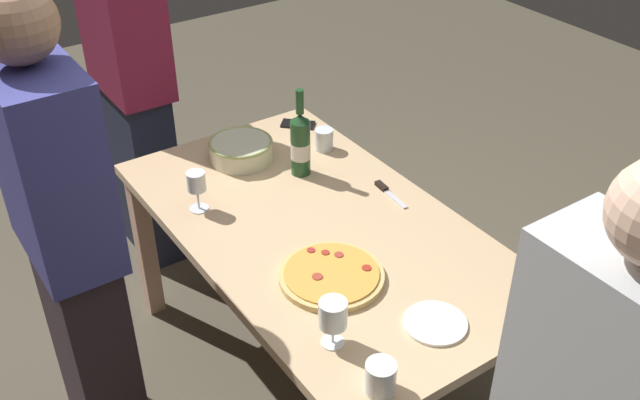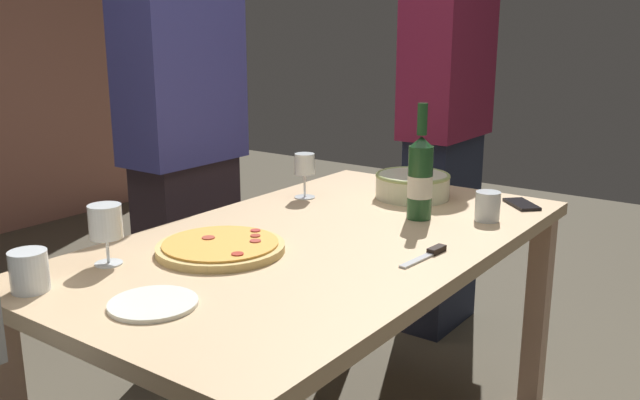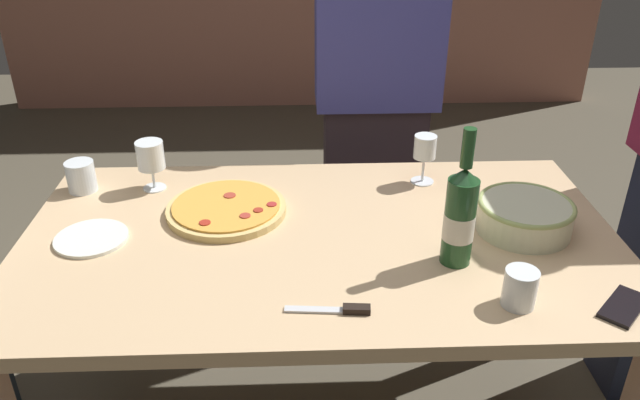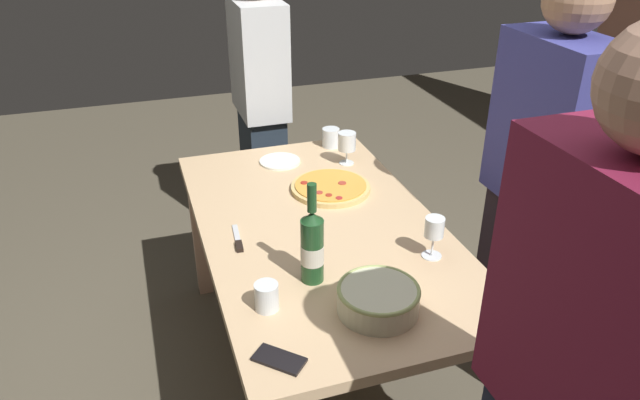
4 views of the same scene
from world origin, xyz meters
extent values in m
cube|color=#D2AE81|center=(0.00, 0.00, 0.73)|extent=(1.60, 0.90, 0.04)
cube|color=#D4A68A|center=(0.74, -0.40, 0.35)|extent=(0.07, 0.07, 0.71)
cube|color=#D4A68A|center=(0.74, 0.40, 0.35)|extent=(0.07, 0.07, 0.71)
cylinder|color=#D9B86E|center=(-0.26, 0.13, 0.76)|extent=(0.34, 0.34, 0.02)
cylinder|color=gold|center=(-0.26, 0.13, 0.77)|extent=(0.31, 0.31, 0.01)
cylinder|color=#A23120|center=(-0.17, 0.09, 0.78)|extent=(0.03, 0.03, 0.00)
cylinder|color=#AA3A2D|center=(-0.20, 0.06, 0.78)|extent=(0.03, 0.03, 0.00)
cylinder|color=#A82C29|center=(-0.13, 0.13, 0.78)|extent=(0.03, 0.03, 0.00)
cylinder|color=#A72C1D|center=(-0.31, 0.03, 0.78)|extent=(0.03, 0.03, 0.00)
cylinder|color=#A93C2C|center=(-0.26, 0.18, 0.78)|extent=(0.03, 0.03, 0.00)
cylinder|color=beige|center=(0.55, 0.01, 0.79)|extent=(0.25, 0.25, 0.08)
torus|color=#9DAD63|center=(0.55, 0.01, 0.83)|extent=(0.26, 0.26, 0.01)
cylinder|color=#1E4723|center=(0.33, -0.14, 0.86)|extent=(0.08, 0.08, 0.23)
cone|color=#1E4723|center=(0.33, -0.14, 0.99)|extent=(0.08, 0.08, 0.03)
cylinder|color=#1E4723|center=(0.33, -0.14, 1.06)|extent=(0.03, 0.03, 0.10)
cylinder|color=silver|center=(0.33, -0.14, 0.85)|extent=(0.08, 0.08, 0.07)
cylinder|color=white|center=(-0.50, 0.29, 0.75)|extent=(0.07, 0.07, 0.00)
cylinder|color=white|center=(-0.50, 0.29, 0.79)|extent=(0.01, 0.01, 0.07)
cylinder|color=white|center=(-0.50, 0.29, 0.86)|extent=(0.08, 0.08, 0.08)
cylinder|color=maroon|center=(-0.50, 0.29, 0.83)|extent=(0.07, 0.07, 0.03)
cylinder|color=white|center=(0.33, 0.31, 0.75)|extent=(0.07, 0.07, 0.00)
cylinder|color=white|center=(0.33, 0.31, 0.79)|extent=(0.01, 0.01, 0.08)
cylinder|color=white|center=(0.33, 0.31, 0.87)|extent=(0.07, 0.07, 0.07)
cylinder|color=maroon|center=(0.33, 0.31, 0.84)|extent=(0.06, 0.06, 0.02)
cylinder|color=white|center=(0.43, -0.32, 0.80)|extent=(0.08, 0.08, 0.09)
cylinder|color=white|center=(-0.71, 0.29, 0.80)|extent=(0.09, 0.09, 0.09)
cylinder|color=white|center=(-0.61, 0.00, 0.76)|extent=(0.19, 0.19, 0.01)
cube|color=black|center=(0.67, -0.34, 0.76)|extent=(0.15, 0.15, 0.01)
cube|color=silver|center=(-0.02, -0.32, 0.75)|extent=(0.14, 0.03, 0.01)
cube|color=black|center=(0.07, -0.33, 0.76)|extent=(0.06, 0.03, 0.02)
cube|color=#1C2235|center=(1.18, 0.20, 0.43)|extent=(0.38, 0.20, 0.86)
cube|color=maroon|center=(1.18, 0.20, 1.19)|extent=(0.45, 0.24, 0.65)
cube|color=#2E232A|center=(0.24, 0.80, 0.42)|extent=(0.38, 0.20, 0.84)
cube|color=#3B3D8C|center=(0.24, 0.80, 1.15)|extent=(0.45, 0.24, 0.63)
camera|label=1|loc=(-1.73, 1.18, 2.27)|focal=41.30mm
camera|label=2|loc=(-1.50, -1.09, 1.34)|focal=38.62mm
camera|label=3|loc=(-0.06, -1.43, 1.63)|focal=35.18mm
camera|label=4|loc=(1.88, -0.62, 1.92)|focal=33.45mm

